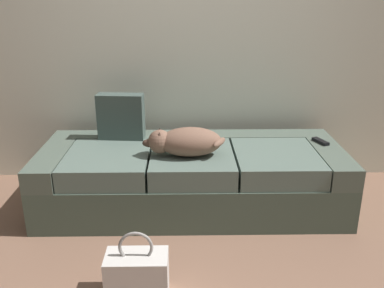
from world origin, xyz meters
The scene contains 6 objects.
back_wall centered at (0.00, 1.68, 1.40)m, with size 6.40×0.10×2.80m, color white.
couch centered at (0.00, 1.07, 0.22)m, with size 2.15×0.85×0.45m.
dog_tan centered at (-0.05, 0.93, 0.55)m, with size 0.57×0.25×0.19m.
tv_remote centered at (0.95, 1.17, 0.46)m, with size 0.04×0.15×0.02m, color black.
throw_pillow centered at (-0.52, 1.29, 0.62)m, with size 0.34×0.12×0.34m, color #42534D.
handbag centered at (-0.30, 0.08, 0.13)m, with size 0.32×0.18×0.38m.
Camera 1 is at (-0.05, -1.72, 1.50)m, focal length 39.38 mm.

